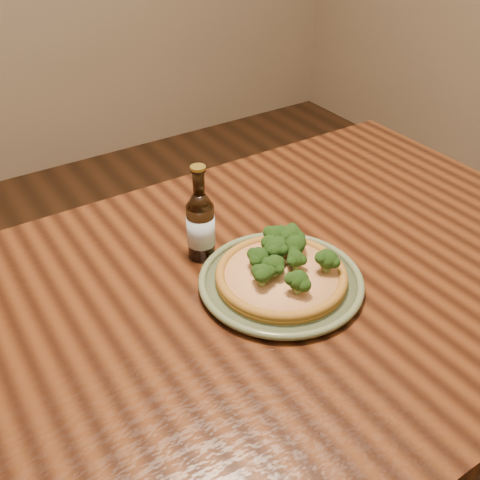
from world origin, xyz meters
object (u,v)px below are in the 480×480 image
pizza (282,271)px  beer_bottle (201,225)px  table (219,343)px  plate (281,281)px

pizza → beer_bottle: (-0.08, 0.16, 0.04)m
table → pizza: bearing=-5.9°
plate → beer_bottle: size_ratio=1.54×
table → pizza: pizza is taller
table → pizza: (0.13, -0.01, 0.12)m
table → beer_bottle: 0.22m
beer_bottle → plate: bearing=-68.5°
table → pizza: size_ratio=6.65×
plate → table: bearing=172.4°
plate → beer_bottle: (-0.07, 0.16, 0.06)m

